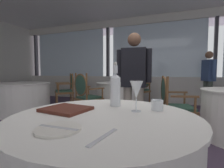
# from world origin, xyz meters

# --- Properties ---
(ground_plane) EXTENTS (13.89, 13.89, 0.00)m
(ground_plane) POSITION_xyz_m (0.00, 0.00, 0.00)
(ground_plane) COLOR #47384C
(window_wall_far) EXTENTS (10.69, 0.14, 2.83)m
(window_wall_far) POSITION_xyz_m (0.00, 3.53, 1.13)
(window_wall_far) COLOR beige
(window_wall_far) RESTS_ON ground_plane
(side_plate) EXTENTS (0.20, 0.20, 0.01)m
(side_plate) POSITION_xyz_m (0.09, -1.42, 0.74)
(side_plate) COLOR silver
(side_plate) RESTS_ON foreground_table
(butter_knife) EXTENTS (0.20, 0.02, 0.00)m
(butter_knife) POSITION_xyz_m (0.09, -1.42, 0.75)
(butter_knife) COLOR silver
(butter_knife) RESTS_ON foreground_table
(dinner_fork) EXTENTS (0.05, 0.20, 0.00)m
(dinner_fork) POSITION_xyz_m (0.31, -1.43, 0.74)
(dinner_fork) COLOR silver
(dinner_fork) RESTS_ON foreground_table
(water_bottle) EXTENTS (0.08, 0.08, 0.33)m
(water_bottle) POSITION_xyz_m (0.15, -0.84, 0.87)
(water_bottle) COLOR white
(water_bottle) RESTS_ON foreground_table
(wine_glass) EXTENTS (0.09, 0.09, 0.20)m
(wine_glass) POSITION_xyz_m (0.34, -0.96, 0.88)
(wine_glass) COLOR white
(wine_glass) RESTS_ON foreground_table
(water_tumbler) EXTENTS (0.08, 0.08, 0.07)m
(water_tumbler) POSITION_xyz_m (0.46, -0.88, 0.77)
(water_tumbler) COLOR white
(water_tumbler) RESTS_ON foreground_table
(menu_book) EXTENTS (0.31, 0.28, 0.02)m
(menu_book) POSITION_xyz_m (-0.10, -1.10, 0.75)
(menu_book) COLOR #512319
(menu_book) RESTS_ON foreground_table
(dining_chair_0_1) EXTENTS (0.55, 0.60, 0.93)m
(dining_chair_0_1) POSITION_xyz_m (0.55, 0.64, 0.54)
(dining_chair_0_1) COLOR brown
(dining_chair_0_1) RESTS_ON ground_plane
(background_table_1) EXTENTS (1.33, 1.33, 0.74)m
(background_table_1) POSITION_xyz_m (-2.92, 0.94, 0.37)
(background_table_1) COLOR silver
(background_table_1) RESTS_ON ground_plane
(dining_chair_1_0) EXTENTS (0.66, 0.66, 0.96)m
(dining_chair_1_0) POSITION_xyz_m (-2.12, 1.68, 0.57)
(dining_chair_1_0) COLOR brown
(dining_chair_1_0) RESTS_ON ground_plane
(background_table_2) EXTENTS (1.10, 1.10, 0.74)m
(background_table_2) POSITION_xyz_m (-0.73, 1.88, 0.37)
(background_table_2) COLOR silver
(background_table_2) RESTS_ON ground_plane
(dining_chair_2_0) EXTENTS (0.64, 0.62, 0.98)m
(dining_chair_2_0) POSITION_xyz_m (-0.30, 2.76, 0.58)
(dining_chair_2_0) COLOR brown
(dining_chair_2_0) RESTS_ON ground_plane
(dining_chair_2_1) EXTENTS (0.64, 0.62, 0.98)m
(dining_chair_2_1) POSITION_xyz_m (-1.17, 1.00, 0.56)
(dining_chair_2_1) COLOR brown
(dining_chair_2_1) RESTS_ON ground_plane
(diner_person_0) EXTENTS (0.32, 0.50, 1.55)m
(diner_person_0) POSITION_xyz_m (1.44, 3.03, 0.88)
(diner_person_0) COLOR #424C42
(diner_person_0) RESTS_ON ground_plane
(diner_person_1) EXTENTS (0.53, 0.22, 1.58)m
(diner_person_1) POSITION_xyz_m (-0.00, 0.42, 0.89)
(diner_person_1) COLOR gray
(diner_person_1) RESTS_ON ground_plane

